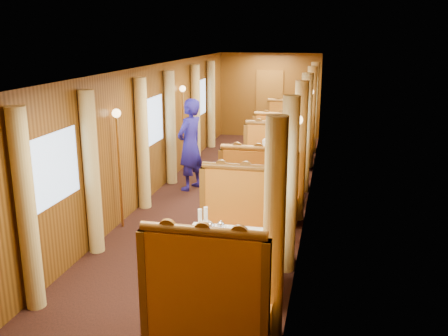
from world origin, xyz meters
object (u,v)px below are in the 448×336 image
(teapot_right, at_px, (225,236))
(steward, at_px, (190,145))
(tea_tray, at_px, (219,236))
(table_far, at_px, (285,143))
(passenger, at_px, (273,154))
(banquette_mid_aft, at_px, (274,166))
(table_mid, at_px, (267,182))
(teapot_back, at_px, (221,229))
(table_near, at_px, (228,265))
(rose_vase_mid, at_px, (267,154))
(banquette_mid_fwd, at_px, (259,197))
(rose_vase_far, at_px, (287,121))
(banquette_near_fwd, at_px, (208,305))
(teapot_left, at_px, (210,232))
(banquette_far_fwd, at_px, (281,150))
(banquette_near_aft, at_px, (243,230))
(fruit_plate, at_px, (252,242))
(banquette_far_aft, at_px, (289,133))

(teapot_right, distance_m, steward, 4.40)
(tea_tray, bearing_deg, table_far, 89.11)
(steward, distance_m, passenger, 1.66)
(banquette_mid_aft, relative_size, table_far, 1.28)
(table_mid, height_order, teapot_back, teapot_back)
(table_near, distance_m, rose_vase_mid, 3.52)
(steward, height_order, passenger, steward)
(teapot_back, xyz_separation_m, passenger, (0.11, 4.21, -0.07))
(banquette_mid_fwd, relative_size, rose_vase_far, 3.72)
(banquette_mid_aft, bearing_deg, tea_tray, -91.38)
(banquette_near_fwd, xyz_separation_m, teapot_back, (-0.11, 1.08, 0.39))
(banquette_mid_aft, distance_m, tea_tray, 4.56)
(table_far, relative_size, teapot_back, 7.12)
(teapot_right, xyz_separation_m, teapot_back, (-0.10, 0.22, -0.00))
(tea_tray, height_order, teapot_left, teapot_left)
(banquette_mid_fwd, relative_size, banquette_far_fwd, 1.00)
(table_far, relative_size, tea_tray, 3.09)
(teapot_right, relative_size, rose_vase_mid, 0.43)
(table_near, bearing_deg, banquette_mid_aft, 90.00)
(tea_tray, relative_size, steward, 0.18)
(banquette_near_aft, height_order, fruit_plate, banquette_near_aft)
(table_near, height_order, banquette_far_fwd, banquette_far_fwd)
(teapot_left, relative_size, fruit_plate, 0.91)
(banquette_near_fwd, distance_m, table_far, 8.01)
(banquette_near_aft, relative_size, teapot_right, 8.58)
(teapot_left, distance_m, teapot_right, 0.20)
(banquette_mid_fwd, height_order, passenger, banquette_mid_fwd)
(teapot_back, relative_size, fruit_plate, 0.72)
(table_far, bearing_deg, table_near, -90.00)
(table_near, relative_size, teapot_right, 6.72)
(banquette_far_aft, bearing_deg, banquette_mid_fwd, -90.00)
(banquette_mid_aft, xyz_separation_m, teapot_left, (-0.20, -4.60, 0.40))
(rose_vase_far, xyz_separation_m, steward, (-1.63, -3.07, -0.01))
(banquette_far_aft, height_order, teapot_back, banquette_far_aft)
(tea_tray, distance_m, teapot_back, 0.12)
(table_near, height_order, passenger, passenger)
(banquette_far_aft, bearing_deg, teapot_back, -90.77)
(banquette_mid_fwd, bearing_deg, fruit_plate, -83.41)
(teapot_back, bearing_deg, tea_tray, -105.20)
(banquette_far_aft, xyz_separation_m, fruit_plate, (0.30, -8.15, 0.35))
(banquette_mid_fwd, bearing_deg, rose_vase_far, 89.85)
(fruit_plate, distance_m, rose_vase_far, 7.16)
(banquette_near_fwd, xyz_separation_m, banquette_far_fwd, (0.00, 7.00, 0.00))
(banquette_far_aft, distance_m, fruit_plate, 8.16)
(banquette_mid_aft, distance_m, banquette_far_aft, 3.50)
(banquette_mid_fwd, relative_size, fruit_plate, 6.58)
(rose_vase_far, bearing_deg, steward, -117.95)
(table_near, height_order, teapot_left, teapot_left)
(banquette_near_aft, distance_m, passenger, 3.28)
(fruit_plate, bearing_deg, banquette_far_aft, 92.13)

